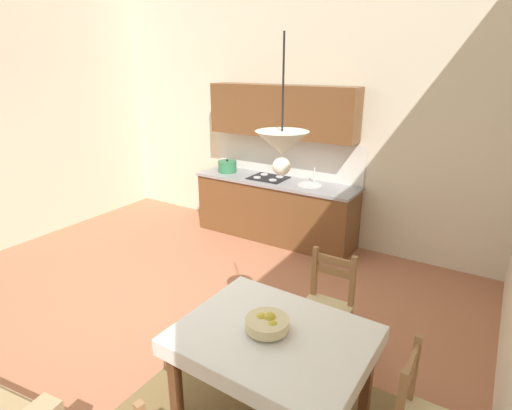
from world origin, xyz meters
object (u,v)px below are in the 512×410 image
at_px(pendant_lamp, 282,145).
at_px(dining_table, 273,348).
at_px(dining_chair_kitchen_side, 326,307).
at_px(kitchen_cabinetry, 276,182).
at_px(fruit_bowl, 267,323).

bearing_deg(pendant_lamp, dining_table, -86.37).
bearing_deg(pendant_lamp, dining_chair_kitchen_side, 88.91).
relative_size(kitchen_cabinetry, dining_table, 1.85).
bearing_deg(kitchen_cabinetry, pendant_lamp, -60.45).
height_order(kitchen_cabinetry, dining_table, kitchen_cabinetry).
bearing_deg(kitchen_cabinetry, fruit_bowl, -61.74).
bearing_deg(fruit_bowl, dining_table, 2.06).
distance_m(kitchen_cabinetry, pendant_lamp, 3.48).
relative_size(kitchen_cabinetry, dining_chair_kitchen_side, 2.59).
height_order(dining_table, pendant_lamp, pendant_lamp).
xyz_separation_m(kitchen_cabinetry, dining_table, (1.62, -2.92, -0.23)).
height_order(kitchen_cabinetry, fruit_bowl, kitchen_cabinetry).
bearing_deg(dining_chair_kitchen_side, fruit_bowl, -93.78).
bearing_deg(dining_table, dining_chair_kitchen_side, 89.27).
height_order(dining_table, dining_chair_kitchen_side, dining_chair_kitchen_side).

